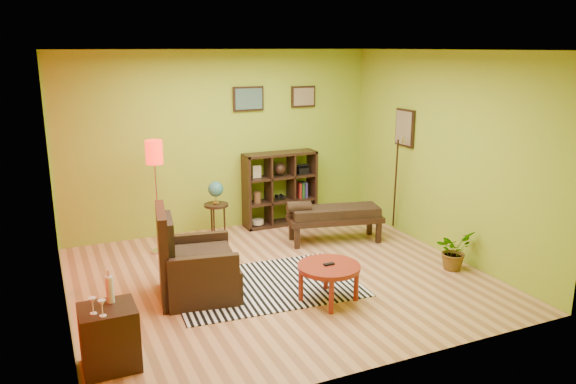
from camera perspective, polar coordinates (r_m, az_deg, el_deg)
name	(u,v)px	position (r m, az deg, el deg)	size (l,w,h in m)	color
ground	(279,278)	(7.19, -0.94, -8.70)	(5.00, 5.00, 0.00)	tan
room_shell	(270,137)	(6.66, -1.79, 5.59)	(5.04, 4.54, 2.82)	#8CAF28
zebra_rug	(266,285)	(6.97, -2.27, -9.41)	(2.22, 1.50, 0.01)	white
coffee_table	(329,270)	(6.45, 4.17, -7.91)	(0.72, 0.72, 0.46)	maroon
armchair	(193,270)	(6.67, -9.59, -7.77)	(1.02, 1.02, 1.08)	black
side_cabinet	(109,337)	(5.47, -17.70, -13.84)	(0.50, 0.45, 0.90)	black
floor_lamp	(155,162)	(7.88, -13.39, 2.94)	(0.24, 0.24, 1.61)	silver
globe_table	(216,196)	(8.45, -7.34, -0.37)	(0.37, 0.37, 0.90)	black
cube_shelf	(281,189)	(9.11, -0.74, 0.34)	(1.20, 0.35, 1.20)	black
bench	(332,215)	(8.36, 4.53, -2.32)	(1.48, 0.80, 0.65)	black
potted_plant	(453,254)	(7.70, 16.44, -6.07)	(0.46, 0.52, 0.40)	#26661E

